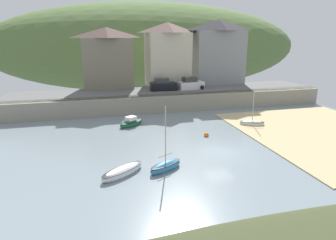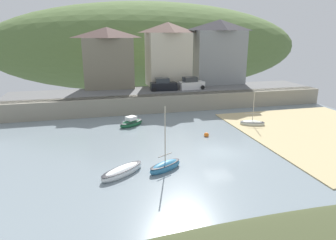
{
  "view_description": "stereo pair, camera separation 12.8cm",
  "coord_description": "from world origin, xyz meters",
  "px_view_note": "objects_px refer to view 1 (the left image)",
  "views": [
    {
      "loc": [
        -11.74,
        -25.38,
        11.02
      ],
      "look_at": [
        -3.84,
        5.17,
        2.04
      ],
      "focal_mm": 32.62,
      "sensor_mm": 36.0,
      "label": 1
    },
    {
      "loc": [
        -11.62,
        -25.41,
        11.02
      ],
      "look_at": [
        -3.84,
        5.17,
        2.04
      ],
      "focal_mm": 32.62,
      "sensor_mm": 36.0,
      "label": 2
    }
  ],
  "objects_px": {
    "waterfront_building_right": "(218,52)",
    "waterfront_building_left": "(107,58)",
    "waterfront_building_centre": "(167,54)",
    "mooring_buoy": "(206,135)",
    "motorboat_with_cabin": "(123,171)",
    "fishing_boat_green": "(166,166)",
    "parked_car_by_wall": "(191,84)",
    "dinghy_open_wooden": "(252,123)",
    "sailboat_white_hull": "(131,123)",
    "parked_car_near_slipway": "(163,85)"
  },
  "relations": [
    {
      "from": "waterfront_building_right",
      "to": "waterfront_building_left",
      "type": "bearing_deg",
      "value": 180.0
    },
    {
      "from": "waterfront_building_centre",
      "to": "mooring_buoy",
      "type": "bearing_deg",
      "value": -92.29
    },
    {
      "from": "motorboat_with_cabin",
      "to": "fishing_boat_green",
      "type": "distance_m",
      "value": 3.58
    },
    {
      "from": "waterfront_building_right",
      "to": "parked_car_by_wall",
      "type": "distance_m",
      "value": 9.22
    },
    {
      "from": "parked_car_by_wall",
      "to": "mooring_buoy",
      "type": "distance_m",
      "value": 16.71
    },
    {
      "from": "waterfront_building_centre",
      "to": "dinghy_open_wooden",
      "type": "relative_size",
      "value": 2.41
    },
    {
      "from": "dinghy_open_wooden",
      "to": "sailboat_white_hull",
      "type": "bearing_deg",
      "value": -169.2
    },
    {
      "from": "waterfront_building_centre",
      "to": "waterfront_building_right",
      "type": "xyz_separation_m",
      "value": [
        9.18,
        0.0,
        0.26
      ]
    },
    {
      "from": "waterfront_building_left",
      "to": "waterfront_building_centre",
      "type": "xyz_separation_m",
      "value": [
        9.96,
        -0.0,
        0.41
      ]
    },
    {
      "from": "waterfront_building_left",
      "to": "parked_car_by_wall",
      "type": "distance_m",
      "value": 14.01
    },
    {
      "from": "dinghy_open_wooden",
      "to": "mooring_buoy",
      "type": "bearing_deg",
      "value": -135.51
    },
    {
      "from": "waterfront_building_centre",
      "to": "sailboat_white_hull",
      "type": "xyz_separation_m",
      "value": [
        -8.36,
        -14.41,
        -7.33
      ]
    },
    {
      "from": "parked_car_near_slipway",
      "to": "motorboat_with_cabin",
      "type": "bearing_deg",
      "value": -107.8
    },
    {
      "from": "fishing_boat_green",
      "to": "parked_car_by_wall",
      "type": "bearing_deg",
      "value": 37.2
    },
    {
      "from": "motorboat_with_cabin",
      "to": "fishing_boat_green",
      "type": "bearing_deg",
      "value": -36.45
    },
    {
      "from": "fishing_boat_green",
      "to": "mooring_buoy",
      "type": "xyz_separation_m",
      "value": [
        6.51,
        7.3,
        -0.17
      ]
    },
    {
      "from": "sailboat_white_hull",
      "to": "dinghy_open_wooden",
      "type": "height_order",
      "value": "dinghy_open_wooden"
    },
    {
      "from": "parked_car_by_wall",
      "to": "dinghy_open_wooden",
      "type": "bearing_deg",
      "value": -81.83
    },
    {
      "from": "fishing_boat_green",
      "to": "mooring_buoy",
      "type": "bearing_deg",
      "value": 18.67
    },
    {
      "from": "sailboat_white_hull",
      "to": "dinghy_open_wooden",
      "type": "bearing_deg",
      "value": -49.19
    },
    {
      "from": "motorboat_with_cabin",
      "to": "dinghy_open_wooden",
      "type": "relative_size",
      "value": 0.96
    },
    {
      "from": "motorboat_with_cabin",
      "to": "mooring_buoy",
      "type": "bearing_deg",
      "value": -0.41
    },
    {
      "from": "parked_car_near_slipway",
      "to": "parked_car_by_wall",
      "type": "height_order",
      "value": "same"
    },
    {
      "from": "sailboat_white_hull",
      "to": "mooring_buoy",
      "type": "relative_size",
      "value": 6.56
    },
    {
      "from": "dinghy_open_wooden",
      "to": "parked_car_near_slipway",
      "type": "distance_m",
      "value": 16.04
    },
    {
      "from": "waterfront_building_left",
      "to": "waterfront_building_centre",
      "type": "height_order",
      "value": "waterfront_building_centre"
    },
    {
      "from": "fishing_boat_green",
      "to": "waterfront_building_centre",
      "type": "bearing_deg",
      "value": 45.63
    },
    {
      "from": "fishing_boat_green",
      "to": "waterfront_building_right",
      "type": "bearing_deg",
      "value": 29.72
    },
    {
      "from": "dinghy_open_wooden",
      "to": "waterfront_building_centre",
      "type": "bearing_deg",
      "value": 133.74
    },
    {
      "from": "parked_car_near_slipway",
      "to": "mooring_buoy",
      "type": "relative_size",
      "value": 7.63
    },
    {
      "from": "waterfront_building_right",
      "to": "fishing_boat_green",
      "type": "relative_size",
      "value": 1.93
    },
    {
      "from": "motorboat_with_cabin",
      "to": "mooring_buoy",
      "type": "relative_size",
      "value": 7.57
    },
    {
      "from": "waterfront_building_left",
      "to": "motorboat_with_cabin",
      "type": "distance_m",
      "value": 28.72
    },
    {
      "from": "sailboat_white_hull",
      "to": "parked_car_by_wall",
      "type": "xyz_separation_m",
      "value": [
        11.04,
        9.91,
        2.86
      ]
    },
    {
      "from": "sailboat_white_hull",
      "to": "mooring_buoy",
      "type": "bearing_deg",
      "value": -74.47
    },
    {
      "from": "waterfront_building_centre",
      "to": "dinghy_open_wooden",
      "type": "bearing_deg",
      "value": -70.94
    },
    {
      "from": "waterfront_building_left",
      "to": "sailboat_white_hull",
      "type": "relative_size",
      "value": 2.66
    },
    {
      "from": "waterfront_building_left",
      "to": "waterfront_building_centre",
      "type": "distance_m",
      "value": 9.97
    },
    {
      "from": "parked_car_near_slipway",
      "to": "mooring_buoy",
      "type": "bearing_deg",
      "value": -82.88
    },
    {
      "from": "sailboat_white_hull",
      "to": "dinghy_open_wooden",
      "type": "xyz_separation_m",
      "value": [
        14.59,
        -3.61,
        -0.07
      ]
    },
    {
      "from": "motorboat_with_cabin",
      "to": "sailboat_white_hull",
      "type": "xyz_separation_m",
      "value": [
        2.54,
        13.43,
        0.07
      ]
    },
    {
      "from": "motorboat_with_cabin",
      "to": "dinghy_open_wooden",
      "type": "bearing_deg",
      "value": -6.43
    },
    {
      "from": "dinghy_open_wooden",
      "to": "mooring_buoy",
      "type": "height_order",
      "value": "dinghy_open_wooden"
    },
    {
      "from": "waterfront_building_left",
      "to": "fishing_boat_green",
      "type": "distance_m",
      "value": 28.83
    },
    {
      "from": "sailboat_white_hull",
      "to": "motorboat_with_cabin",
      "type": "bearing_deg",
      "value": -136.02
    },
    {
      "from": "parked_car_by_wall",
      "to": "waterfront_building_centre",
      "type": "bearing_deg",
      "value": 114.13
    },
    {
      "from": "waterfront_building_left",
      "to": "dinghy_open_wooden",
      "type": "height_order",
      "value": "waterfront_building_left"
    },
    {
      "from": "waterfront_building_left",
      "to": "waterfront_building_right",
      "type": "bearing_deg",
      "value": 0.0
    },
    {
      "from": "dinghy_open_wooden",
      "to": "parked_car_by_wall",
      "type": "xyz_separation_m",
      "value": [
        -3.55,
        13.52,
        2.93
      ]
    },
    {
      "from": "fishing_boat_green",
      "to": "parked_car_by_wall",
      "type": "relative_size",
      "value": 1.33
    }
  ]
}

